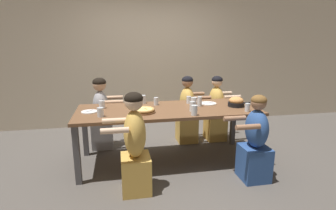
{
  "coord_description": "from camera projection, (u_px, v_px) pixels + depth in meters",
  "views": [
    {
      "loc": [
        -0.65,
        -3.39,
        1.65
      ],
      "look_at": [
        0.0,
        0.0,
        0.81
      ],
      "focal_mm": 28.0,
      "sensor_mm": 36.0,
      "label": 1
    }
  ],
  "objects": [
    {
      "name": "empty_plate_a",
      "position": [
        89.0,
        112.0,
        3.38
      ],
      "size": [
        0.21,
        0.21,
        0.02
      ],
      "color": "white",
      "rests_on": "dining_table"
    },
    {
      "name": "drinking_glass_b",
      "position": [
        189.0,
        100.0,
        3.85
      ],
      "size": [
        0.07,
        0.07,
        0.11
      ],
      "color": "silver",
      "rests_on": "dining_table"
    },
    {
      "name": "diner_near_right",
      "position": [
        255.0,
        142.0,
        3.14
      ],
      "size": [
        0.51,
        0.4,
        1.06
      ],
      "rotation": [
        0.0,
        0.0,
        1.57
      ],
      "color": "#2D5193",
      "rests_on": "ground"
    },
    {
      "name": "cocktail_glass_blue",
      "position": [
        102.0,
        105.0,
        3.57
      ],
      "size": [
        0.08,
        0.08,
        0.13
      ],
      "color": "silver",
      "rests_on": "dining_table"
    },
    {
      "name": "drinking_glass_i",
      "position": [
        194.0,
        101.0,
        3.74
      ],
      "size": [
        0.08,
        0.08,
        0.11
      ],
      "color": "silver",
      "rests_on": "dining_table"
    },
    {
      "name": "drinking_glass_a",
      "position": [
        192.0,
        107.0,
        3.41
      ],
      "size": [
        0.07,
        0.07,
        0.13
      ],
      "color": "silver",
      "rests_on": "dining_table"
    },
    {
      "name": "diner_far_right",
      "position": [
        216.0,
        111.0,
        4.47
      ],
      "size": [
        0.51,
        0.4,
        1.1
      ],
      "rotation": [
        0.0,
        0.0,
        -1.57
      ],
      "color": "gold",
      "rests_on": "ground"
    },
    {
      "name": "ground_plane",
      "position": [
        168.0,
        160.0,
        3.74
      ],
      "size": [
        18.0,
        18.0,
        0.0
      ],
      "primitive_type": "plane",
      "color": "#514C47",
      "rests_on": "ground"
    },
    {
      "name": "diner_near_midleft",
      "position": [
        135.0,
        147.0,
        2.86
      ],
      "size": [
        0.51,
        0.4,
        1.14
      ],
      "rotation": [
        0.0,
        0.0,
        1.57
      ],
      "color": "gold",
      "rests_on": "ground"
    },
    {
      "name": "drinking_glass_e",
      "position": [
        100.0,
        113.0,
        3.16
      ],
      "size": [
        0.08,
        0.08,
        0.11
      ],
      "color": "silver",
      "rests_on": "dining_table"
    },
    {
      "name": "empty_plate_b",
      "position": [
        208.0,
        103.0,
        3.84
      ],
      "size": [
        0.24,
        0.24,
        0.02
      ],
      "color": "white",
      "rests_on": "dining_table"
    },
    {
      "name": "restaurant_back_panel",
      "position": [
        150.0,
        44.0,
        5.14
      ],
      "size": [
        10.0,
        0.06,
        3.2
      ],
      "primitive_type": "cube",
      "color": "beige",
      "rests_on": "ground"
    },
    {
      "name": "drinking_glass_g",
      "position": [
        247.0,
        107.0,
        3.41
      ],
      "size": [
        0.06,
        0.06,
        0.11
      ],
      "color": "silver",
      "rests_on": "dining_table"
    },
    {
      "name": "diner_far_left",
      "position": [
        102.0,
        116.0,
        4.11
      ],
      "size": [
        0.51,
        0.4,
        1.12
      ],
      "rotation": [
        0.0,
        0.0,
        -1.57
      ],
      "color": "#99999E",
      "rests_on": "ground"
    },
    {
      "name": "drinking_glass_f",
      "position": [
        156.0,
        102.0,
        3.75
      ],
      "size": [
        0.07,
        0.07,
        0.11
      ],
      "color": "silver",
      "rests_on": "dining_table"
    },
    {
      "name": "skillet_bowl",
      "position": [
        236.0,
        102.0,
        3.67
      ],
      "size": [
        0.33,
        0.23,
        0.14
      ],
      "color": "black",
      "rests_on": "dining_table"
    },
    {
      "name": "drinking_glass_j",
      "position": [
        143.0,
        99.0,
        3.86
      ],
      "size": [
        0.08,
        0.08,
        0.12
      ],
      "color": "silver",
      "rests_on": "dining_table"
    },
    {
      "name": "diner_far_midright",
      "position": [
        187.0,
        112.0,
        4.37
      ],
      "size": [
        0.51,
        0.4,
        1.11
      ],
      "rotation": [
        0.0,
        0.0,
        -1.57
      ],
      "color": "gold",
      "rests_on": "ground"
    },
    {
      "name": "drinking_glass_c",
      "position": [
        194.0,
        111.0,
        3.22
      ],
      "size": [
        0.08,
        0.08,
        0.13
      ],
      "color": "silver",
      "rests_on": "dining_table"
    },
    {
      "name": "drinking_glass_d",
      "position": [
        200.0,
        102.0,
        3.69
      ],
      "size": [
        0.07,
        0.07,
        0.13
      ],
      "color": "silver",
      "rests_on": "dining_table"
    },
    {
      "name": "pizza_board_main",
      "position": [
        143.0,
        110.0,
        3.36
      ],
      "size": [
        0.31,
        0.31,
        0.05
      ],
      "color": "brown",
      "rests_on": "dining_table"
    },
    {
      "name": "dining_table",
      "position": [
        168.0,
        114.0,
        3.58
      ],
      "size": [
        2.44,
        0.95,
        0.76
      ],
      "color": "brown",
      "rests_on": "ground"
    },
    {
      "name": "drinking_glass_h",
      "position": [
        129.0,
        103.0,
        3.67
      ],
      "size": [
        0.06,
        0.06,
        0.1
      ],
      "color": "silver",
      "rests_on": "dining_table"
    }
  ]
}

